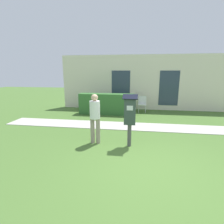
{
  "coord_description": "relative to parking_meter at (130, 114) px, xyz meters",
  "views": [
    {
      "loc": [
        -0.37,
        -3.85,
        2.25
      ],
      "look_at": [
        -1.13,
        1.25,
        1.05
      ],
      "focal_mm": 28.0,
      "sensor_mm": 36.0,
      "label": 1
    }
  ],
  "objects": [
    {
      "name": "building_facade",
      "position": [
        0.58,
        5.58,
        0.58
      ],
      "size": [
        10.0,
        0.26,
        3.2
      ],
      "color": "beige",
      "rests_on": "ground"
    },
    {
      "name": "sidewalk",
      "position": [
        0.58,
        1.97,
        -1.01
      ],
      "size": [
        12.0,
        1.1,
        0.02
      ],
      "color": "#B7B2A8",
      "rests_on": "ground"
    },
    {
      "name": "person_standing",
      "position": [
        -1.09,
        0.07,
        -0.09
      ],
      "size": [
        0.32,
        0.32,
        1.58
      ],
      "rotation": [
        0.0,
        0.0,
        0.37
      ],
      "color": "gray",
      "rests_on": "ground"
    },
    {
      "name": "outdoor_chair_left",
      "position": [
        -0.52,
        4.8,
        -0.49
      ],
      "size": [
        0.44,
        0.44,
        0.9
      ],
      "rotation": [
        0.0,
        0.0,
        0.43
      ],
      "color": "white",
      "rests_on": "ground"
    },
    {
      "name": "hedge_row",
      "position": [
        -1.42,
        4.0,
        -0.47
      ],
      "size": [
        2.94,
        0.6,
        1.1
      ],
      "color": "#33662D",
      "rests_on": "ground"
    },
    {
      "name": "ground_plane",
      "position": [
        0.58,
        -1.21,
        -1.02
      ],
      "size": [
        40.0,
        40.0,
        0.0
      ],
      "primitive_type": "plane",
      "color": "#476B2D"
    },
    {
      "name": "parking_meter",
      "position": [
        0.0,
        0.0,
        0.0
      ],
      "size": [
        0.44,
        0.31,
        1.59
      ],
      "color": "#4C4C4C",
      "rests_on": "ground"
    },
    {
      "name": "outdoor_chair_middle",
      "position": [
        0.48,
        4.83,
        -0.49
      ],
      "size": [
        0.44,
        0.44,
        0.9
      ],
      "rotation": [
        0.0,
        0.0,
        0.27
      ],
      "color": "white",
      "rests_on": "ground"
    }
  ]
}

